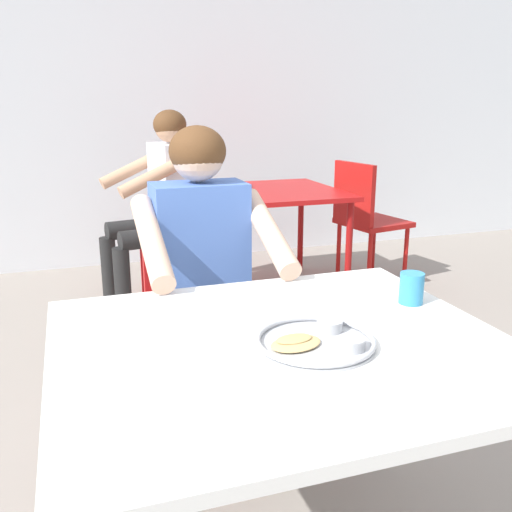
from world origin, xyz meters
name	(u,v)px	position (x,y,z in m)	size (l,w,h in m)	color
back_wall	(112,45)	(0.00, 3.47, 1.70)	(12.00, 0.12, 3.40)	silver
table_foreground	(283,366)	(0.07, 0.03, 0.66)	(1.10, 0.95, 0.73)	white
thali_tray	(317,340)	(0.14, -0.01, 0.74)	(0.29, 0.29, 0.03)	#B7BABF
drinking_cup	(412,287)	(0.52, 0.17, 0.78)	(0.07, 0.07, 0.09)	#338CBF
chair_foreground	(195,305)	(0.05, 0.97, 0.49)	(0.39, 0.40, 0.85)	red
diner_foreground	(206,265)	(0.05, 0.75, 0.72)	(0.49, 0.55, 1.21)	#373737
table_background_red	(275,202)	(0.92, 2.39, 0.63)	(0.84, 0.92, 0.71)	#B71414
chair_red_left	(183,229)	(0.29, 2.44, 0.48)	(0.44, 0.44, 0.82)	red
chair_red_right	(365,214)	(1.60, 2.35, 0.51)	(0.49, 0.50, 0.88)	#A81512
patron_background	(159,192)	(0.14, 2.37, 0.74)	(0.60, 0.56, 1.24)	black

